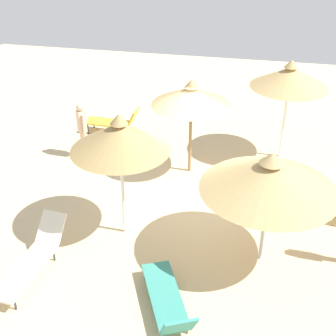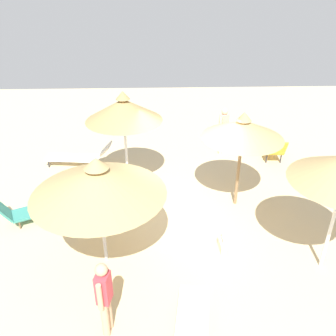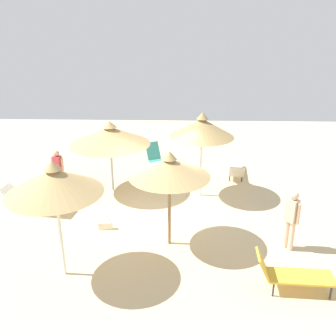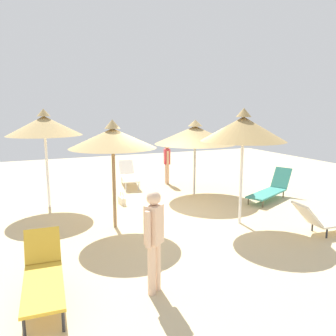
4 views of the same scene
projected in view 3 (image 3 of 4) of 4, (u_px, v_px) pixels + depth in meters
The scene contains 12 objects.
ground at pixel (157, 220), 11.47m from camera, with size 24.00×24.00×0.10m, color beige.
parasol_umbrella_edge at pixel (110, 135), 12.58m from camera, with size 2.74×2.74×2.56m.
parasol_umbrella_far_right at pixel (169, 168), 9.36m from camera, with size 2.09×2.09×2.67m.
parasol_umbrella_front at pixel (54, 181), 8.06m from camera, with size 2.13×2.13×2.92m.
parasol_umbrella_far_left at pixel (202, 128), 12.08m from camera, with size 2.11×2.11×2.94m.
lounge_chair_near_left at pixel (290, 274), 8.26m from camera, with size 0.66×1.76×0.93m.
lounge_chair_back at pixel (236, 169), 14.35m from camera, with size 2.27×0.78×0.81m.
lounge_chair_center at pixel (160, 162), 15.02m from camera, with size 2.22×1.44×0.92m.
lounge_chair_near_right at pixel (34, 201), 11.68m from camera, with size 0.86×2.08×0.83m.
person_standing_edge at pixel (58, 169), 12.83m from camera, with size 0.27×0.44×1.59m.
person_standing_far_right at pixel (292, 217), 9.59m from camera, with size 0.37×0.34×1.68m.
handbag at pixel (105, 225), 10.83m from camera, with size 0.15×0.42×0.42m.
Camera 3 is at (10.05, 0.65, 5.68)m, focal length 39.78 mm.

